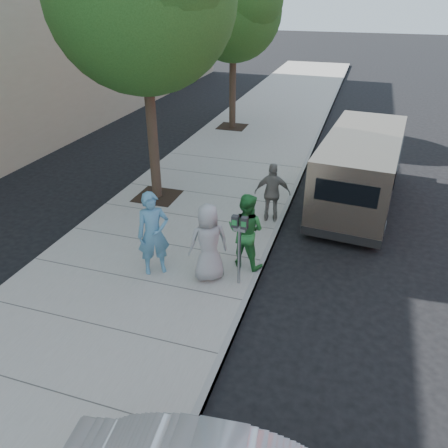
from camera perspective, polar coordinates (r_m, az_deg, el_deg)
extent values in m
plane|color=black|center=(10.32, -2.79, -4.12)|extent=(120.00, 120.00, 0.00)
cube|color=gray|center=(10.62, -7.88, -2.85)|extent=(5.00, 60.00, 0.15)
cube|color=gray|center=(9.93, 5.04, -5.11)|extent=(0.12, 60.00, 0.16)
cube|color=black|center=(13.00, -8.68, 3.64)|extent=(1.20, 1.20, 0.01)
cylinder|color=#38281E|center=(12.31, -9.36, 12.00)|extent=(0.28, 0.28, 3.96)
cube|color=black|center=(19.66, 1.08, 12.60)|extent=(1.20, 1.20, 0.01)
cylinder|color=#38281E|center=(19.25, 1.13, 17.63)|extent=(0.28, 0.28, 3.52)
sphere|color=#214C19|center=(18.92, 1.22, 26.00)|extent=(3.80, 3.80, 3.80)
sphere|color=#214C19|center=(19.53, 0.13, 26.97)|extent=(2.66, 2.66, 2.66)
cylinder|color=gray|center=(8.82, 1.99, -4.42)|extent=(0.06, 0.06, 1.23)
cube|color=gray|center=(8.48, 2.06, -0.68)|extent=(0.24, 0.08, 0.09)
cube|color=#2D2D30|center=(8.43, 1.48, 0.35)|extent=(0.14, 0.12, 0.24)
cube|color=#2D2D30|center=(8.38, 2.69, 0.13)|extent=(0.14, 0.12, 0.24)
cube|color=tan|center=(12.74, 17.30, 6.92)|extent=(2.34, 5.25, 1.88)
cube|color=tan|center=(15.52, 18.43, 8.72)|extent=(1.78, 0.68, 0.80)
cube|color=black|center=(10.25, 15.66, 3.87)|extent=(1.41, 0.15, 0.52)
cylinder|color=black|center=(14.66, 14.53, 6.85)|extent=(0.31, 0.74, 0.72)
cylinder|color=black|center=(14.55, 20.97, 5.67)|extent=(0.31, 0.74, 0.72)
cylinder|color=black|center=(11.52, 11.50, 1.09)|extent=(0.31, 0.74, 0.72)
cylinder|color=black|center=(11.38, 19.66, -0.46)|extent=(0.31, 0.74, 0.72)
imported|color=teal|center=(9.14, -9.22, -1.28)|extent=(0.80, 0.75, 1.84)
imported|color=#297F38|center=(9.29, 2.87, -0.89)|extent=(0.92, 0.77, 1.70)
imported|color=#969799|center=(8.87, -2.04, -2.47)|extent=(0.99, 0.91, 1.69)
imported|color=gray|center=(11.25, 6.35, 4.08)|extent=(0.97, 0.54, 1.57)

